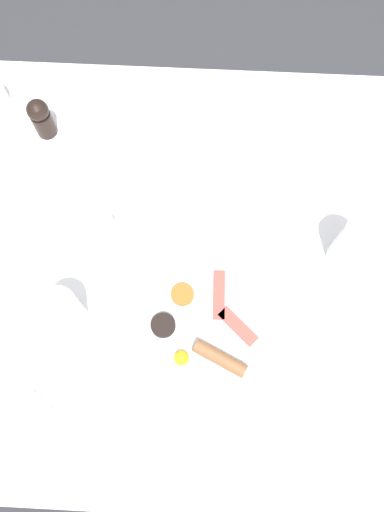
% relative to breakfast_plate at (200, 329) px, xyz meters
% --- Properties ---
extents(ground_plane, '(8.00, 8.00, 0.00)m').
position_rel_breakfast_plate_xyz_m(ground_plane, '(-0.16, -0.03, -0.76)').
color(ground_plane, '#333338').
extents(table, '(1.04, 1.23, 0.75)m').
position_rel_breakfast_plate_xyz_m(table, '(-0.16, -0.03, -0.07)').
color(table, white).
rests_on(table, ground_plane).
extents(breakfast_plate, '(0.30, 0.30, 0.04)m').
position_rel_breakfast_plate_xyz_m(breakfast_plate, '(0.00, 0.00, 0.00)').
color(breakfast_plate, white).
rests_on(breakfast_plate, table).
extents(teapot_near, '(0.19, 0.11, 0.13)m').
position_rel_breakfast_plate_xyz_m(teapot_near, '(-0.52, -0.17, 0.05)').
color(teapot_near, white).
rests_on(teapot_near, table).
extents(teacup_with_saucer_left, '(0.13, 0.13, 0.06)m').
position_rel_breakfast_plate_xyz_m(teacup_with_saucer_left, '(-0.18, -0.18, 0.02)').
color(teacup_with_saucer_left, white).
rests_on(teacup_with_saucer_left, table).
extents(water_glass_tall, '(0.08, 0.08, 0.13)m').
position_rel_breakfast_plate_xyz_m(water_glass_tall, '(-0.01, -0.28, 0.06)').
color(water_glass_tall, white).
rests_on(water_glass_tall, table).
extents(water_glass_short, '(0.08, 0.08, 0.16)m').
position_rel_breakfast_plate_xyz_m(water_glass_short, '(-0.18, 0.31, 0.07)').
color(water_glass_short, white).
rests_on(water_glass_short, table).
extents(pepper_grinder, '(0.05, 0.05, 0.11)m').
position_rel_breakfast_plate_xyz_m(pepper_grinder, '(-0.47, -0.40, 0.05)').
color(pepper_grinder, black).
rests_on(pepper_grinder, table).
extents(napkin_folded, '(0.16, 0.15, 0.01)m').
position_rel_breakfast_plate_xyz_m(napkin_folded, '(0.22, -0.34, -0.00)').
color(napkin_folded, white).
rests_on(napkin_folded, table).
extents(fork_by_plate, '(0.16, 0.05, 0.00)m').
position_rel_breakfast_plate_xyz_m(fork_by_plate, '(-0.32, 0.22, -0.01)').
color(fork_by_plate, silver).
rests_on(fork_by_plate, table).
extents(knife_by_plate, '(0.11, 0.21, 0.00)m').
position_rel_breakfast_plate_xyz_m(knife_by_plate, '(-0.40, 0.41, -0.01)').
color(knife_by_plate, silver).
rests_on(knife_by_plate, table).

